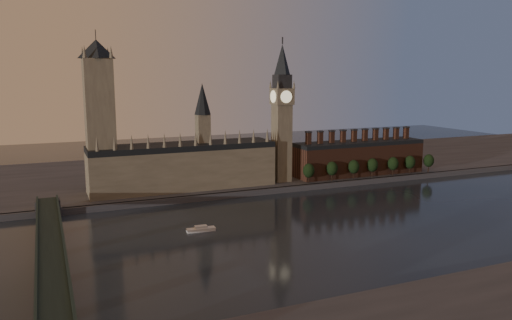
{
  "coord_description": "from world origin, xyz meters",
  "views": [
    {
      "loc": [
        -154.78,
        -224.41,
        82.63
      ],
      "look_at": [
        -34.64,
        55.0,
        31.58
      ],
      "focal_mm": 35.0,
      "sensor_mm": 36.0,
      "label": 1
    }
  ],
  "objects_px": {
    "big_ben": "(282,112)",
    "westminster_bridge": "(51,254)",
    "river_boat": "(201,229)",
    "victoria_tower": "(100,113)"
  },
  "relations": [
    {
      "from": "big_ben",
      "to": "river_boat",
      "type": "bearing_deg",
      "value": -136.78
    },
    {
      "from": "westminster_bridge",
      "to": "river_boat",
      "type": "xyz_separation_m",
      "value": [
        75.38,
        28.48,
        -6.25
      ]
    },
    {
      "from": "victoria_tower",
      "to": "westminster_bridge",
      "type": "xyz_separation_m",
      "value": [
        -35.0,
        -117.7,
        -51.65
      ]
    },
    {
      "from": "westminster_bridge",
      "to": "victoria_tower",
      "type": "bearing_deg",
      "value": 73.44
    },
    {
      "from": "big_ben",
      "to": "westminster_bridge",
      "type": "height_order",
      "value": "big_ben"
    },
    {
      "from": "big_ben",
      "to": "westminster_bridge",
      "type": "xyz_separation_m",
      "value": [
        -165.0,
        -112.7,
        -49.39
      ]
    },
    {
      "from": "victoria_tower",
      "to": "river_boat",
      "type": "height_order",
      "value": "victoria_tower"
    },
    {
      "from": "victoria_tower",
      "to": "big_ben",
      "type": "distance_m",
      "value": 130.12
    },
    {
      "from": "westminster_bridge",
      "to": "river_boat",
      "type": "bearing_deg",
      "value": 20.7
    },
    {
      "from": "victoria_tower",
      "to": "river_boat",
      "type": "distance_m",
      "value": 113.77
    }
  ]
}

